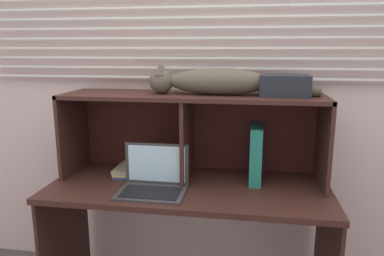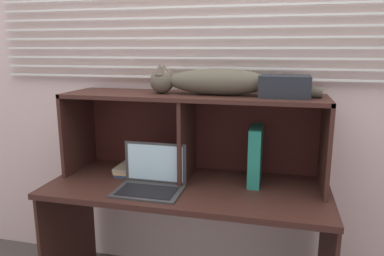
# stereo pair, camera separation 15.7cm
# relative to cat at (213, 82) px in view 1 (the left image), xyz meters

# --- Properties ---
(back_panel_with_blinds) EXTENTS (4.40, 0.08, 2.50)m
(back_panel_with_blinds) POSITION_rel_cat_xyz_m (-0.11, 0.24, 0.00)
(back_panel_with_blinds) COLOR beige
(back_panel_with_blinds) RESTS_ON ground
(desk) EXTENTS (1.49, 0.63, 0.71)m
(desk) POSITION_rel_cat_xyz_m (-0.11, -0.12, -0.68)
(desk) COLOR #381E18
(desk) RESTS_ON ground
(hutch_shelf_unit) EXTENTS (1.42, 0.37, 0.47)m
(hutch_shelf_unit) POSITION_rel_cat_xyz_m (-0.11, 0.04, -0.21)
(hutch_shelf_unit) COLOR #381E18
(hutch_shelf_unit) RESTS_ON desk
(cat) EXTENTS (0.90, 0.16, 0.16)m
(cat) POSITION_rel_cat_xyz_m (0.00, 0.00, 0.00)
(cat) COLOR #504C3C
(cat) RESTS_ON hutch_shelf_unit
(laptop) EXTENTS (0.34, 0.24, 0.23)m
(laptop) POSITION_rel_cat_xyz_m (-0.28, -0.22, -0.50)
(laptop) COLOR #353535
(laptop) RESTS_ON desk
(binder_upright) EXTENTS (0.06, 0.23, 0.31)m
(binder_upright) POSITION_rel_cat_xyz_m (0.24, 0.00, -0.39)
(binder_upright) COLOR #1F7B65
(binder_upright) RESTS_ON desk
(book_stack) EXTENTS (0.20, 0.22, 0.05)m
(book_stack) POSITION_rel_cat_xyz_m (-0.45, -0.01, -0.52)
(book_stack) COLOR #324D73
(book_stack) RESTS_ON desk
(storage_box) EXTENTS (0.25, 0.19, 0.11)m
(storage_box) POSITION_rel_cat_xyz_m (0.37, 0.00, -0.01)
(storage_box) COLOR #1E2429
(storage_box) RESTS_ON hutch_shelf_unit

